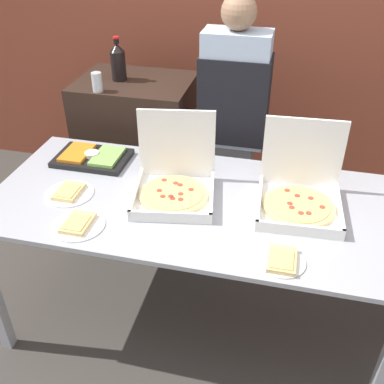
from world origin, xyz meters
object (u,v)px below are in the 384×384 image
Objects in this scene: paper_plate_front_left at (78,224)px; person_server_vest at (233,121)px; paper_plate_front_center at (282,260)px; veggie_tray at (92,157)px; pizza_box_far_right at (175,182)px; paper_plate_front_right at (69,192)px; soda_can_silver at (97,82)px; pizza_box_far_left at (300,193)px; soda_bottle at (118,62)px.

person_server_vest is at bearing 63.69° from paper_plate_front_left.
veggie_tray is at bearing 151.29° from paper_plate_front_center.
paper_plate_front_right is at bearing -176.14° from pizza_box_far_right.
paper_plate_front_left is at bearing -55.38° from paper_plate_front_right.
soda_can_silver is at bearing 125.99° from pizza_box_far_right.
soda_can_silver is 0.07× the size of person_server_vest.
soda_can_silver is at bearing 106.85° from paper_plate_front_left.
pizza_box_far_right is at bearing -178.99° from pizza_box_far_left.
veggie_tray is at bearing 168.19° from pizza_box_far_left.
soda_bottle is at bearing 132.99° from paper_plate_front_center.
soda_can_silver is at bearing 100.66° from paper_plate_front_right.
veggie_tray reaches higher than paper_plate_front_center.
soda_can_silver is (-0.15, 0.79, 0.30)m from paper_plate_front_right.
pizza_box_far_left is 1.18m from paper_plate_front_right.
pizza_box_far_left is 1.54m from soda_bottle.
paper_plate_front_right is at bearing 124.62° from paper_plate_front_left.
paper_plate_front_center is at bearing -47.01° from soda_bottle.
paper_plate_front_center is at bearing -1.96° from paper_plate_front_left.
paper_plate_front_right is 0.86m from soda_can_silver.
veggie_tray reaches higher than paper_plate_front_left.
paper_plate_front_left is 1.00× the size of paper_plate_front_right.
paper_plate_front_left is 1.25m from person_server_vest.
soda_can_silver is at bearing 151.62° from pizza_box_far_left.
soda_bottle is (-1.20, 1.29, 0.36)m from paper_plate_front_center.
soda_bottle is (-0.07, 0.67, 0.35)m from veggie_tray.
paper_plate_front_center is 0.48× the size of veggie_tray.
paper_plate_front_right is (-1.11, 0.27, -0.00)m from paper_plate_front_center.
soda_can_silver is (-0.06, -0.23, -0.06)m from soda_bottle.
paper_plate_front_left is at bearing -78.59° from soda_bottle.
veggie_tray is at bearing 148.13° from pizza_box_far_right.
paper_plate_front_center is at bearing 109.07° from person_server_vest.
paper_plate_front_left and paper_plate_front_center have the same top height.
pizza_box_far_left is at bearing 22.36° from paper_plate_front_left.
paper_plate_front_right is 1.09m from soda_bottle.
pizza_box_far_right is 0.77m from person_server_vest.
pizza_box_far_left is 0.84m from person_server_vest.
paper_plate_front_right is 0.36m from veggie_tray.
pizza_box_far_right is 0.52m from paper_plate_front_left.
pizza_box_far_left is at bearing -8.62° from veggie_tray.
paper_plate_front_center is at bearing -40.04° from soda_can_silver.
pizza_box_far_right is 1.13m from soda_bottle.
pizza_box_far_left is 1.73× the size of paper_plate_front_right.
paper_plate_front_center is 1.80m from soda_bottle.
pizza_box_far_right reaches higher than paper_plate_front_left.
paper_plate_front_left is 0.95m from paper_plate_front_center.
pizza_box_far_left is (0.63, 0.05, 0.00)m from pizza_box_far_right.
veggie_tray is 0.76m from soda_bottle.
pizza_box_far_left is 1.53× the size of soda_bottle.
pizza_box_far_right is 0.98m from soda_can_silver.
paper_plate_front_right is at bearing -84.84° from soda_bottle.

